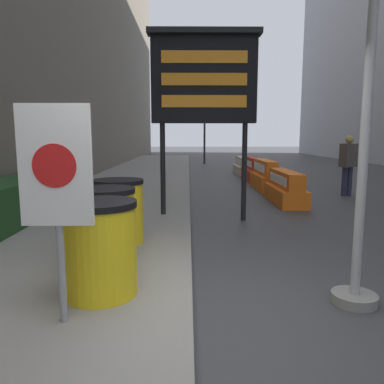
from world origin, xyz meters
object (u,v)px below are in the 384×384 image
barrel_drum_foreground (100,248)px  traffic_light_near_curb (205,113)px  barrel_drum_back (119,211)px  traffic_cone_near (256,170)px  jersey_barrier_orange_far (286,189)px  warning_sign (56,180)px  barrel_drum_middle (106,226)px  jersey_barrier_red_striped (252,170)px  message_board (204,81)px  jersey_barrier_cream (243,167)px  pedestrian_worker (348,160)px  jersey_barrier_orange_near (265,176)px

barrel_drum_foreground → traffic_light_near_curb: (1.83, 19.19, 2.47)m
barrel_drum_foreground → barrel_drum_back: (-0.15, 1.79, 0.00)m
barrel_drum_back → traffic_light_near_curb: traffic_light_near_curb is taller
traffic_cone_near → traffic_light_near_curb: bearing=104.4°
jersey_barrier_orange_far → traffic_light_near_curb: size_ratio=0.48×
warning_sign → traffic_cone_near: size_ratio=3.09×
barrel_drum_middle → traffic_light_near_curb: size_ratio=0.22×
barrel_drum_foreground → jersey_barrier_red_striped: bearing=73.0°
message_board → jersey_barrier_cream: message_board is taller
warning_sign → pedestrian_worker: 9.19m
jersey_barrier_orange_far → pedestrian_worker: size_ratio=1.21×
warning_sign → jersey_barrier_orange_far: size_ratio=0.87×
barrel_drum_foreground → traffic_light_near_curb: traffic_light_near_curb is taller
message_board → pedestrian_worker: 5.40m
jersey_barrier_orange_far → traffic_cone_near: jersey_barrier_orange_far is taller
barrel_drum_middle → jersey_barrier_red_striped: 10.39m
barrel_drum_back → jersey_barrier_red_striped: bearing=69.0°
jersey_barrier_cream → barrel_drum_back: bearing=-106.8°
jersey_barrier_cream → pedestrian_worker: size_ratio=1.30×
message_board → jersey_barrier_orange_far: (2.13, 1.95, -2.33)m
barrel_drum_foreground → jersey_barrier_cream: barrel_drum_foreground is taller
traffic_cone_near → traffic_light_near_curb: traffic_light_near_curb is taller
jersey_barrier_red_striped → barrel_drum_middle: bearing=-109.2°
message_board → warning_sign: bearing=-107.0°
jersey_barrier_orange_far → barrel_drum_middle: bearing=-125.2°
barrel_drum_foreground → barrel_drum_back: same height
barrel_drum_middle → jersey_barrier_orange_near: bearing=65.2°
message_board → jersey_barrier_cream: bearing=77.1°
pedestrian_worker → jersey_barrier_cream: bearing=-98.8°
jersey_barrier_orange_near → jersey_barrier_orange_far: bearing=-90.0°
jersey_barrier_orange_far → traffic_light_near_curb: (-1.44, 13.46, 2.71)m
barrel_drum_foreground → message_board: size_ratio=0.26×
barrel_drum_back → traffic_cone_near: size_ratio=1.60×
jersey_barrier_cream → pedestrian_worker: (2.00, -6.26, 0.66)m
traffic_light_near_curb → pedestrian_worker: size_ratio=2.52×
jersey_barrier_orange_far → jersey_barrier_cream: 7.37m
barrel_drum_middle → warning_sign: bearing=-91.7°
jersey_barrier_orange_far → pedestrian_worker: bearing=28.9°
jersey_barrier_red_striped → warning_sign: bearing=-107.1°
barrel_drum_back → jersey_barrier_orange_near: barrel_drum_back is taller
barrel_drum_back → jersey_barrier_orange_near: 7.34m
barrel_drum_foreground → pedestrian_worker: pedestrian_worker is taller
jersey_barrier_orange_far → pedestrian_worker: (2.00, 1.10, 0.64)m
warning_sign → message_board: size_ratio=0.49×
barrel_drum_middle → jersey_barrier_red_striped: barrel_drum_middle is taller
traffic_light_near_curb → pedestrian_worker: traffic_light_near_curb is taller
jersey_barrier_red_striped → jersey_barrier_cream: bearing=90.0°
jersey_barrier_orange_far → traffic_light_near_curb: 13.80m
jersey_barrier_orange_far → jersey_barrier_red_striped: 4.97m
barrel_drum_foreground → jersey_barrier_orange_near: size_ratio=0.44×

